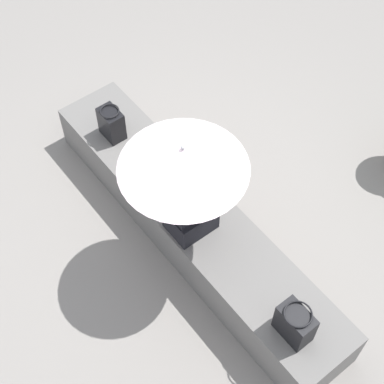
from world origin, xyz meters
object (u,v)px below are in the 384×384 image
(person_seated, at_px, (191,197))
(shoulder_bag_spare, at_px, (295,324))
(tote_bag_canvas, at_px, (168,153))
(parasol, at_px, (183,159))
(handbag_black, at_px, (111,123))

(person_seated, distance_m, shoulder_bag_spare, 1.14)
(person_seated, bearing_deg, tote_bag_canvas, 159.32)
(person_seated, xyz_separation_m, shoulder_bag_spare, (1.12, 0.02, -0.24))
(tote_bag_canvas, bearing_deg, parasol, -26.09)
(parasol, bearing_deg, shoulder_bag_spare, 4.89)
(handbag_black, height_order, shoulder_bag_spare, same)
(shoulder_bag_spare, bearing_deg, tote_bag_canvas, 173.28)
(person_seated, relative_size, shoulder_bag_spare, 2.94)
(person_seated, distance_m, tote_bag_canvas, 0.66)
(handbag_black, bearing_deg, person_seated, -2.14)
(handbag_black, relative_size, shoulder_bag_spare, 1.00)
(person_seated, height_order, parasol, parasol)
(handbag_black, bearing_deg, tote_bag_canvas, 17.50)
(parasol, height_order, handbag_black, parasol)
(tote_bag_canvas, relative_size, shoulder_bag_spare, 1.11)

